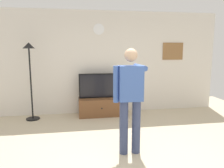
{
  "coord_description": "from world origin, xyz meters",
  "views": [
    {
      "loc": [
        -0.71,
        -2.88,
        1.72
      ],
      "look_at": [
        -0.03,
        1.2,
        1.05
      ],
      "focal_mm": 35.02,
      "sensor_mm": 36.0,
      "label": 1
    }
  ],
  "objects_px": {
    "floor_lamp": "(30,65)",
    "person_standing_nearer_lamp": "(130,96)",
    "framed_picture": "(173,51)",
    "tv_stand": "(101,107)",
    "television": "(100,86)",
    "wall_clock": "(99,29)"
  },
  "relations": [
    {
      "from": "framed_picture",
      "to": "person_standing_nearer_lamp",
      "type": "height_order",
      "value": "framed_picture"
    },
    {
      "from": "wall_clock",
      "to": "framed_picture",
      "type": "xyz_separation_m",
      "value": [
        2.07,
        0.0,
        -0.57
      ]
    },
    {
      "from": "framed_picture",
      "to": "floor_lamp",
      "type": "xyz_separation_m",
      "value": [
        -3.75,
        -0.36,
        -0.32
      ]
    },
    {
      "from": "wall_clock",
      "to": "person_standing_nearer_lamp",
      "type": "xyz_separation_m",
      "value": [
        0.24,
        -2.43,
        -1.24
      ]
    },
    {
      "from": "floor_lamp",
      "to": "person_standing_nearer_lamp",
      "type": "distance_m",
      "value": 2.86
    },
    {
      "from": "wall_clock",
      "to": "person_standing_nearer_lamp",
      "type": "bearing_deg",
      "value": -84.38
    },
    {
      "from": "tv_stand",
      "to": "floor_lamp",
      "type": "relative_size",
      "value": 0.6
    },
    {
      "from": "wall_clock",
      "to": "tv_stand",
      "type": "bearing_deg",
      "value": -90.0
    },
    {
      "from": "framed_picture",
      "to": "person_standing_nearer_lamp",
      "type": "distance_m",
      "value": 3.12
    },
    {
      "from": "wall_clock",
      "to": "framed_picture",
      "type": "distance_m",
      "value": 2.14
    },
    {
      "from": "tv_stand",
      "to": "wall_clock",
      "type": "bearing_deg",
      "value": 90.0
    },
    {
      "from": "television",
      "to": "wall_clock",
      "type": "relative_size",
      "value": 3.89
    },
    {
      "from": "television",
      "to": "floor_lamp",
      "type": "height_order",
      "value": "floor_lamp"
    },
    {
      "from": "wall_clock",
      "to": "person_standing_nearer_lamp",
      "type": "height_order",
      "value": "wall_clock"
    },
    {
      "from": "tv_stand",
      "to": "person_standing_nearer_lamp",
      "type": "bearing_deg",
      "value": -83.63
    },
    {
      "from": "wall_clock",
      "to": "framed_picture",
      "type": "relative_size",
      "value": 0.48
    },
    {
      "from": "television",
      "to": "framed_picture",
      "type": "bearing_deg",
      "value": 6.86
    },
    {
      "from": "television",
      "to": "framed_picture",
      "type": "distance_m",
      "value": 2.26
    },
    {
      "from": "television",
      "to": "tv_stand",
      "type": "bearing_deg",
      "value": -90.0
    },
    {
      "from": "framed_picture",
      "to": "tv_stand",
      "type": "bearing_deg",
      "value": -171.87
    },
    {
      "from": "television",
      "to": "person_standing_nearer_lamp",
      "type": "relative_size",
      "value": 0.63
    },
    {
      "from": "television",
      "to": "wall_clock",
      "type": "xyz_separation_m",
      "value": [
        0.0,
        0.24,
        1.44
      ]
    }
  ]
}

